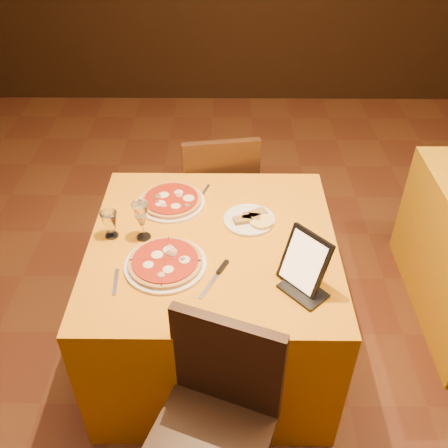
{
  "coord_description": "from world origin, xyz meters",
  "views": [
    {
      "loc": [
        -0.22,
        -1.34,
        2.19
      ],
      "look_at": [
        -0.24,
        0.33,
        0.86
      ],
      "focal_mm": 40.0,
      "sensor_mm": 36.0,
      "label": 1
    }
  ],
  "objects_px": {
    "pizza_near": "(165,263)",
    "chair_main_near": "(208,443)",
    "water_glass": "(110,225)",
    "main_table": "(214,298)",
    "wine_glass": "(142,221)",
    "tablet": "(304,261)",
    "pizza_far": "(171,201)",
    "chair_main_far": "(217,193)"
  },
  "relations": [
    {
      "from": "pizza_far",
      "to": "wine_glass",
      "type": "xyz_separation_m",
      "value": [
        -0.1,
        -0.26,
        0.08
      ]
    },
    {
      "from": "pizza_far",
      "to": "main_table",
      "type": "bearing_deg",
      "value": -52.63
    },
    {
      "from": "chair_main_far",
      "to": "pizza_far",
      "type": "bearing_deg",
      "value": 58.96
    },
    {
      "from": "chair_main_near",
      "to": "chair_main_far",
      "type": "bearing_deg",
      "value": 110.34
    },
    {
      "from": "wine_glass",
      "to": "water_glass",
      "type": "distance_m",
      "value": 0.15
    },
    {
      "from": "pizza_near",
      "to": "water_glass",
      "type": "xyz_separation_m",
      "value": [
        -0.26,
        0.19,
        0.05
      ]
    },
    {
      "from": "chair_main_near",
      "to": "pizza_near",
      "type": "distance_m",
      "value": 0.71
    },
    {
      "from": "chair_main_far",
      "to": "pizza_near",
      "type": "bearing_deg",
      "value": 69.51
    },
    {
      "from": "tablet",
      "to": "main_table",
      "type": "bearing_deg",
      "value": -167.81
    },
    {
      "from": "pizza_near",
      "to": "chair_main_near",
      "type": "bearing_deg",
      "value": -72.46
    },
    {
      "from": "main_table",
      "to": "wine_glass",
      "type": "xyz_separation_m",
      "value": [
        -0.31,
        0.02,
        0.47
      ]
    },
    {
      "from": "pizza_near",
      "to": "pizza_far",
      "type": "height_order",
      "value": "same"
    },
    {
      "from": "chair_main_near",
      "to": "tablet",
      "type": "distance_m",
      "value": 0.76
    },
    {
      "from": "pizza_near",
      "to": "water_glass",
      "type": "relative_size",
      "value": 2.66
    },
    {
      "from": "main_table",
      "to": "tablet",
      "type": "height_order",
      "value": "tablet"
    },
    {
      "from": "main_table",
      "to": "chair_main_far",
      "type": "distance_m",
      "value": 0.8
    },
    {
      "from": "pizza_near",
      "to": "pizza_far",
      "type": "bearing_deg",
      "value": 92.05
    },
    {
      "from": "chair_main_far",
      "to": "pizza_near",
      "type": "distance_m",
      "value": 1.03
    },
    {
      "from": "wine_glass",
      "to": "tablet",
      "type": "distance_m",
      "value": 0.73
    },
    {
      "from": "chair_main_far",
      "to": "tablet",
      "type": "distance_m",
      "value": 1.19
    },
    {
      "from": "chair_main_far",
      "to": "water_glass",
      "type": "bearing_deg",
      "value": 50.21
    },
    {
      "from": "chair_main_near",
      "to": "pizza_far",
      "type": "height_order",
      "value": "chair_main_near"
    },
    {
      "from": "chair_main_far",
      "to": "pizza_near",
      "type": "relative_size",
      "value": 2.63
    },
    {
      "from": "main_table",
      "to": "pizza_far",
      "type": "height_order",
      "value": "pizza_far"
    },
    {
      "from": "chair_main_far",
      "to": "pizza_far",
      "type": "height_order",
      "value": "chair_main_far"
    },
    {
      "from": "pizza_near",
      "to": "water_glass",
      "type": "bearing_deg",
      "value": 143.38
    },
    {
      "from": "chair_main_near",
      "to": "chair_main_far",
      "type": "xyz_separation_m",
      "value": [
        -0.0,
        1.57,
        0.0
      ]
    },
    {
      "from": "water_glass",
      "to": "chair_main_near",
      "type": "bearing_deg",
      "value": -60.58
    },
    {
      "from": "pizza_near",
      "to": "water_glass",
      "type": "distance_m",
      "value": 0.33
    },
    {
      "from": "main_table",
      "to": "wine_glass",
      "type": "height_order",
      "value": "wine_glass"
    },
    {
      "from": "wine_glass",
      "to": "tablet",
      "type": "height_order",
      "value": "tablet"
    },
    {
      "from": "main_table",
      "to": "tablet",
      "type": "distance_m",
      "value": 0.67
    },
    {
      "from": "pizza_far",
      "to": "wine_glass",
      "type": "relative_size",
      "value": 1.72
    },
    {
      "from": "wine_glass",
      "to": "chair_main_near",
      "type": "bearing_deg",
      "value": -68.74
    },
    {
      "from": "pizza_far",
      "to": "wine_glass",
      "type": "distance_m",
      "value": 0.29
    },
    {
      "from": "chair_main_near",
      "to": "chair_main_far",
      "type": "relative_size",
      "value": 1.0
    },
    {
      "from": "main_table",
      "to": "chair_main_near",
      "type": "xyz_separation_m",
      "value": [
        0.0,
        -0.78,
        0.08
      ]
    },
    {
      "from": "pizza_far",
      "to": "water_glass",
      "type": "xyz_separation_m",
      "value": [
        -0.25,
        -0.25,
        0.05
      ]
    },
    {
      "from": "chair_main_near",
      "to": "main_table",
      "type": "bearing_deg",
      "value": 110.34
    },
    {
      "from": "main_table",
      "to": "water_glass",
      "type": "xyz_separation_m",
      "value": [
        -0.46,
        0.03,
        0.44
      ]
    },
    {
      "from": "chair_main_near",
      "to": "water_glass",
      "type": "xyz_separation_m",
      "value": [
        -0.46,
        0.81,
        0.36
      ]
    },
    {
      "from": "chair_main_near",
      "to": "pizza_near",
      "type": "height_order",
      "value": "chair_main_near"
    }
  ]
}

